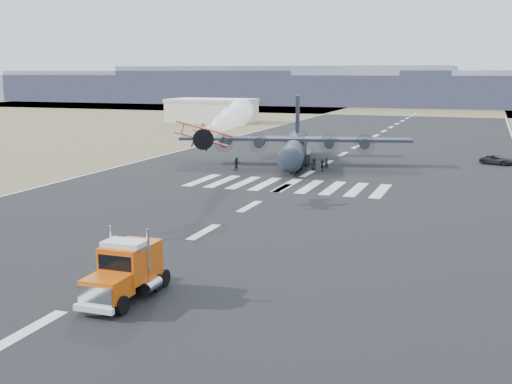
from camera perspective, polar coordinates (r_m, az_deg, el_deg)
The scene contains 21 objects.
ground at distance 39.29m, azimuth -19.50°, elevation -11.47°, with size 500.00×500.00×0.00m, color black.
scrub_far at distance 259.37m, azimuth 14.57°, elevation 7.10°, with size 500.00×80.00×0.00m, color olive.
runway_markings at distance 92.14m, azimuth 4.60°, elevation 1.62°, with size 60.00×260.00×0.01m, color silver, non-canonical shape.
ridge_seg_a at distance 361.60m, azimuth -17.72°, elevation 8.87°, with size 150.00×50.00×13.00m, color slate.
ridge_seg_b at distance 326.40m, azimuth -8.48°, elevation 9.30°, with size 150.00×50.00×15.00m, color slate.
ridge_seg_c at distance 301.29m, azimuth 2.64°, elevation 9.49°, with size 150.00×50.00×17.00m, color slate.
ridge_seg_d at distance 288.97m, azimuth 15.19°, elevation 8.69°, with size 150.00×50.00×13.00m, color slate.
hangar_left at distance 189.04m, azimuth -3.94°, elevation 7.27°, with size 24.50×14.50×6.70m.
semi_truck at distance 42.27m, azimuth -11.46°, elevation -6.79°, with size 2.94×8.50×3.82m.
aerobatic_biplane at distance 70.94m, azimuth -4.87°, elevation 5.09°, with size 6.21×5.92×3.28m.
smoke_trail at distance 98.56m, azimuth -1.84°, elevation 6.81°, with size 10.04×33.48×4.01m.
transport_aircraft at distance 102.64m, azimuth 3.46°, elevation 4.07°, with size 35.88×29.34×10.44m.
support_vehicle at distance 108.14m, azimuth 20.61°, elevation 2.69°, with size 2.38×5.16×1.44m, color black.
crew_a at distance 96.67m, azimuth 6.28°, elevation 2.55°, with size 0.66×0.55×1.82m, color black.
crew_b at distance 94.80m, azimuth -1.84°, elevation 2.42°, with size 0.84×0.52×1.73m, color black.
crew_c at distance 97.42m, azimuth -1.74°, elevation 2.63°, with size 1.09×0.51×1.69m, color black.
crew_d at distance 92.73m, azimuth 3.73°, elevation 2.26°, with size 1.09×0.56×1.85m, color black.
crew_e at distance 95.68m, azimuth 5.17°, elevation 2.46°, with size 0.84×0.52×1.72m, color black.
crew_f at distance 94.92m, azimuth 5.90°, elevation 2.36°, with size 1.52×0.49×1.64m, color black.
crew_g at distance 96.02m, azimuth 4.48°, elevation 2.45°, with size 0.57×0.47×1.56m, color black.
crew_h at distance 93.48m, azimuth 4.08°, elevation 2.29°, with size 0.85×0.53×1.75m, color black.
Camera 1 is at (23.65, -27.89, 14.36)m, focal length 45.00 mm.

